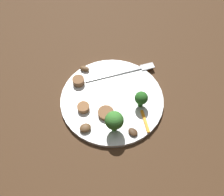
# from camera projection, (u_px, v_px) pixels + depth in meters

# --- Properties ---
(ground_plane) EXTENTS (1.40, 1.40, 0.00)m
(ground_plane) POSITION_uv_depth(u_px,v_px,m) (112.00, 100.00, 0.59)
(ground_plane) COLOR #422B19
(plate) EXTENTS (0.24, 0.24, 0.01)m
(plate) POSITION_uv_depth(u_px,v_px,m) (112.00, 99.00, 0.59)
(plate) COLOR white
(plate) RESTS_ON ground_plane
(fork) EXTENTS (0.18, 0.03, 0.00)m
(fork) POSITION_uv_depth(u_px,v_px,m) (126.00, 72.00, 0.63)
(fork) COLOR silver
(fork) RESTS_ON plate
(broccoli_floret_0) EXTENTS (0.03, 0.03, 0.04)m
(broccoli_floret_0) POSITION_uv_depth(u_px,v_px,m) (141.00, 98.00, 0.55)
(broccoli_floret_0) COLOR #296420
(broccoli_floret_0) RESTS_ON plate
(broccoli_floret_1) EXTENTS (0.04, 0.04, 0.06)m
(broccoli_floret_1) POSITION_uv_depth(u_px,v_px,m) (114.00, 121.00, 0.51)
(broccoli_floret_1) COLOR #408630
(broccoli_floret_1) RESTS_ON plate
(sausage_slice_0) EXTENTS (0.04, 0.04, 0.02)m
(sausage_slice_0) POSITION_uv_depth(u_px,v_px,m) (78.00, 81.00, 0.60)
(sausage_slice_0) COLOR brown
(sausage_slice_0) RESTS_ON plate
(sausage_slice_1) EXTENTS (0.04, 0.04, 0.01)m
(sausage_slice_1) POSITION_uv_depth(u_px,v_px,m) (106.00, 113.00, 0.56)
(sausage_slice_1) COLOR brown
(sausage_slice_1) RESTS_ON plate
(sausage_slice_2) EXTENTS (0.03, 0.03, 0.01)m
(sausage_slice_2) POSITION_uv_depth(u_px,v_px,m) (83.00, 107.00, 0.56)
(sausage_slice_2) COLOR brown
(sausage_slice_2) RESTS_ON plate
(mushroom_0) EXTENTS (0.03, 0.03, 0.01)m
(mushroom_0) POSITION_uv_depth(u_px,v_px,m) (84.00, 69.00, 0.63)
(mushroom_0) COLOR brown
(mushroom_0) RESTS_ON plate
(mushroom_1) EXTENTS (0.03, 0.03, 0.01)m
(mushroom_1) POSITION_uv_depth(u_px,v_px,m) (85.00, 128.00, 0.54)
(mushroom_1) COLOR brown
(mushroom_1) RESTS_ON plate
(mushroom_2) EXTENTS (0.03, 0.03, 0.01)m
(mushroom_2) POSITION_uv_depth(u_px,v_px,m) (133.00, 132.00, 0.53)
(mushroom_2) COLOR #422B19
(mushroom_2) RESTS_ON plate
(pepper_strip_0) EXTENTS (0.01, 0.06, 0.00)m
(pepper_strip_0) POSITION_uv_depth(u_px,v_px,m) (145.00, 121.00, 0.55)
(pepper_strip_0) COLOR orange
(pepper_strip_0) RESTS_ON plate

